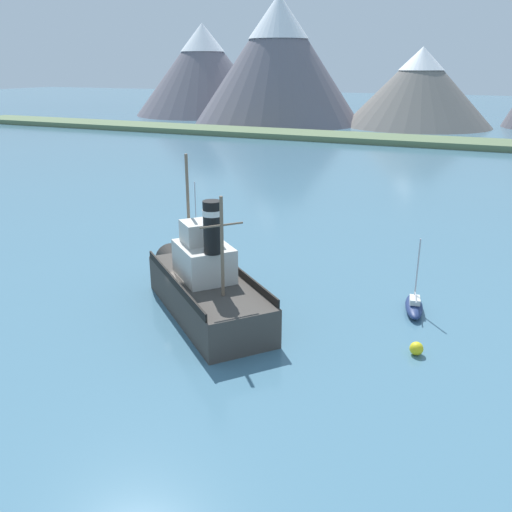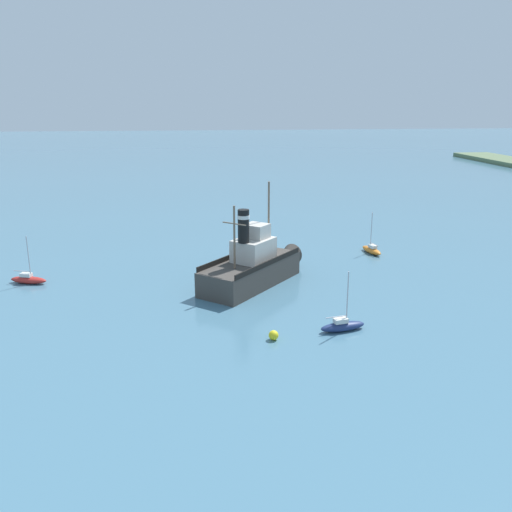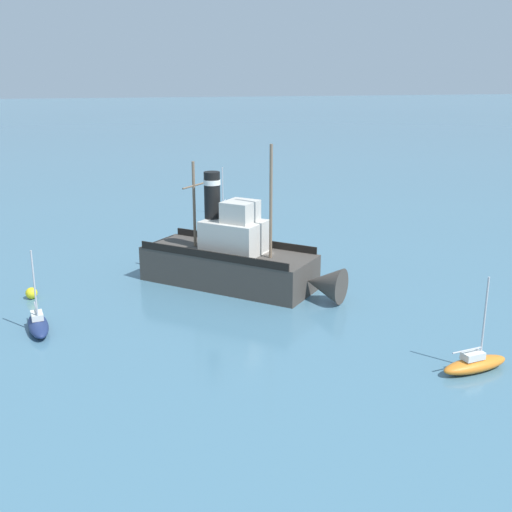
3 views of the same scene
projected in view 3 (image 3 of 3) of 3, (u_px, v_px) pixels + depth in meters
ground_plane at (252, 283)px, 45.00m from camera, size 600.00×600.00×0.00m
old_tugboat at (236, 260)px, 44.01m from camera, size 13.10×11.98×9.90m
sailboat_red at (223, 210)px, 66.06m from camera, size 2.19×3.95×4.90m
sailboat_navy at (38, 324)px, 36.70m from camera, size 1.80×3.94×4.90m
sailboat_orange at (475, 363)px, 31.82m from camera, size 3.94×1.85×4.90m
mooring_buoy at (31, 293)px, 41.88m from camera, size 0.76×0.76×0.76m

